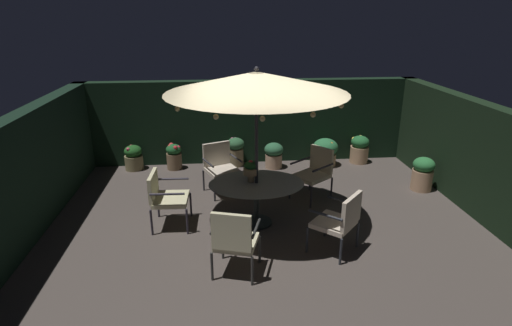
{
  "coord_description": "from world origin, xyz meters",
  "views": [
    {
      "loc": [
        -0.74,
        -5.96,
        3.33
      ],
      "look_at": [
        -0.15,
        0.25,
        1.05
      ],
      "focal_mm": 28.69,
      "sensor_mm": 36.0,
      "label": 1
    }
  ],
  "objects_px": {
    "patio_chair_southeast": "(220,165)",
    "potted_plant_back_left": "(325,151)",
    "patio_chair_northeast": "(340,219)",
    "patio_chair_east": "(315,170)",
    "centerpiece_planter": "(251,169)",
    "patio_dining_table": "(256,190)",
    "patio_umbrella": "(257,83)",
    "potted_plant_back_right": "(236,151)",
    "patio_chair_south": "(165,195)",
    "potted_plant_right_far": "(423,173)",
    "potted_plant_back_center": "(134,157)",
    "patio_chair_north": "(234,239)",
    "potted_plant_left_far": "(174,156)",
    "potted_plant_front_corner": "(274,155)",
    "potted_plant_right_near": "(359,149)"
  },
  "relations": [
    {
      "from": "patio_chair_southeast",
      "to": "potted_plant_back_left",
      "type": "relative_size",
      "value": 1.51
    },
    {
      "from": "patio_chair_northeast",
      "to": "patio_chair_east",
      "type": "xyz_separation_m",
      "value": [
        0.07,
        1.92,
        0.01
      ]
    },
    {
      "from": "patio_chair_east",
      "to": "potted_plant_back_left",
      "type": "bearing_deg",
      "value": 69.16
    },
    {
      "from": "centerpiece_planter",
      "to": "potted_plant_back_left",
      "type": "relative_size",
      "value": 0.58
    },
    {
      "from": "patio_dining_table",
      "to": "patio_umbrella",
      "type": "distance_m",
      "value": 1.75
    },
    {
      "from": "patio_chair_northeast",
      "to": "potted_plant_back_right",
      "type": "distance_m",
      "value": 4.06
    },
    {
      "from": "patio_chair_south",
      "to": "patio_chair_southeast",
      "type": "bearing_deg",
      "value": 55.43
    },
    {
      "from": "potted_plant_right_far",
      "to": "potted_plant_back_right",
      "type": "bearing_deg",
      "value": 154.26
    },
    {
      "from": "centerpiece_planter",
      "to": "potted_plant_back_center",
      "type": "height_order",
      "value": "centerpiece_planter"
    },
    {
      "from": "centerpiece_planter",
      "to": "potted_plant_back_left",
      "type": "distance_m",
      "value": 3.29
    },
    {
      "from": "patio_dining_table",
      "to": "patio_umbrella",
      "type": "xyz_separation_m",
      "value": [
        -0.0,
        -0.0,
        1.75
      ]
    },
    {
      "from": "centerpiece_planter",
      "to": "patio_chair_north",
      "type": "relative_size",
      "value": 0.37
    },
    {
      "from": "patio_chair_southeast",
      "to": "potted_plant_left_far",
      "type": "height_order",
      "value": "patio_chair_southeast"
    },
    {
      "from": "potted_plant_front_corner",
      "to": "patio_chair_southeast",
      "type": "bearing_deg",
      "value": -135.35
    },
    {
      "from": "patio_chair_north",
      "to": "patio_chair_east",
      "type": "bearing_deg",
      "value": 55.54
    },
    {
      "from": "patio_chair_southeast",
      "to": "potted_plant_right_far",
      "type": "xyz_separation_m",
      "value": [
        4.0,
        -0.31,
        -0.21
      ]
    },
    {
      "from": "potted_plant_back_left",
      "to": "potted_plant_front_corner",
      "type": "xyz_separation_m",
      "value": [
        -1.21,
        -0.05,
        -0.02
      ]
    },
    {
      "from": "potted_plant_back_center",
      "to": "potted_plant_left_far",
      "type": "distance_m",
      "value": 0.91
    },
    {
      "from": "patio_dining_table",
      "to": "patio_chair_northeast",
      "type": "distance_m",
      "value": 1.5
    },
    {
      "from": "patio_chair_north",
      "to": "potted_plant_front_corner",
      "type": "xyz_separation_m",
      "value": [
        1.07,
        4.04,
        -0.26
      ]
    },
    {
      "from": "patio_dining_table",
      "to": "potted_plant_right_near",
      "type": "height_order",
      "value": "patio_dining_table"
    },
    {
      "from": "potted_plant_left_far",
      "to": "patio_umbrella",
      "type": "bearing_deg",
      "value": -59.46
    },
    {
      "from": "patio_chair_north",
      "to": "potted_plant_back_center",
      "type": "distance_m",
      "value": 4.73
    },
    {
      "from": "patio_dining_table",
      "to": "potted_plant_back_right",
      "type": "distance_m",
      "value": 2.85
    },
    {
      "from": "potted_plant_back_left",
      "to": "potted_plant_front_corner",
      "type": "distance_m",
      "value": 1.21
    },
    {
      "from": "patio_chair_east",
      "to": "patio_chair_southeast",
      "type": "distance_m",
      "value": 1.84
    },
    {
      "from": "centerpiece_planter",
      "to": "potted_plant_left_far",
      "type": "height_order",
      "value": "centerpiece_planter"
    },
    {
      "from": "patio_chair_southeast",
      "to": "potted_plant_left_far",
      "type": "relative_size",
      "value": 1.64
    },
    {
      "from": "potted_plant_left_far",
      "to": "potted_plant_back_right",
      "type": "bearing_deg",
      "value": 4.1
    },
    {
      "from": "patio_chair_south",
      "to": "patio_chair_northeast",
      "type": "bearing_deg",
      "value": -22.02
    },
    {
      "from": "patio_umbrella",
      "to": "potted_plant_right_near",
      "type": "bearing_deg",
      "value": 45.58
    },
    {
      "from": "patio_dining_table",
      "to": "patio_chair_north",
      "type": "distance_m",
      "value": 1.51
    },
    {
      "from": "potted_plant_back_left",
      "to": "potted_plant_left_far",
      "type": "height_order",
      "value": "potted_plant_back_left"
    },
    {
      "from": "potted_plant_right_far",
      "to": "patio_dining_table",
      "type": "bearing_deg",
      "value": -162.5
    },
    {
      "from": "patio_chair_south",
      "to": "potted_plant_left_far",
      "type": "bearing_deg",
      "value": 92.42
    },
    {
      "from": "centerpiece_planter",
      "to": "potted_plant_back_center",
      "type": "distance_m",
      "value": 3.72
    },
    {
      "from": "centerpiece_planter",
      "to": "potted_plant_right_near",
      "type": "xyz_separation_m",
      "value": [
        2.79,
        2.7,
        -0.62
      ]
    },
    {
      "from": "patio_umbrella",
      "to": "patio_chair_north",
      "type": "relative_size",
      "value": 2.8
    },
    {
      "from": "potted_plant_back_right",
      "to": "patio_umbrella",
      "type": "bearing_deg",
      "value": -85.64
    },
    {
      "from": "centerpiece_planter",
      "to": "patio_chair_northeast",
      "type": "bearing_deg",
      "value": -41.13
    },
    {
      "from": "patio_chair_southeast",
      "to": "potted_plant_front_corner",
      "type": "xyz_separation_m",
      "value": [
        1.22,
        1.21,
        -0.25
      ]
    },
    {
      "from": "patio_chair_north",
      "to": "potted_plant_right_far",
      "type": "xyz_separation_m",
      "value": [
        3.85,
        2.52,
        -0.22
      ]
    },
    {
      "from": "potted_plant_back_center",
      "to": "potted_plant_left_far",
      "type": "bearing_deg",
      "value": -3.48
    },
    {
      "from": "patio_chair_north",
      "to": "potted_plant_front_corner",
      "type": "height_order",
      "value": "patio_chair_north"
    },
    {
      "from": "centerpiece_planter",
      "to": "potted_plant_left_far",
      "type": "xyz_separation_m",
      "value": [
        -1.52,
        2.68,
        -0.65
      ]
    },
    {
      "from": "potted_plant_right_near",
      "to": "potted_plant_right_far",
      "type": "relative_size",
      "value": 0.96
    },
    {
      "from": "patio_chair_northeast",
      "to": "patio_umbrella",
      "type": "bearing_deg",
      "value": 138.22
    },
    {
      "from": "patio_umbrella",
      "to": "patio_chair_northeast",
      "type": "bearing_deg",
      "value": -41.78
    },
    {
      "from": "patio_dining_table",
      "to": "patio_chair_north",
      "type": "bearing_deg",
      "value": -106.55
    },
    {
      "from": "patio_chair_south",
      "to": "potted_plant_back_left",
      "type": "xyz_separation_m",
      "value": [
        3.35,
        2.59,
        -0.22
      ]
    }
  ]
}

